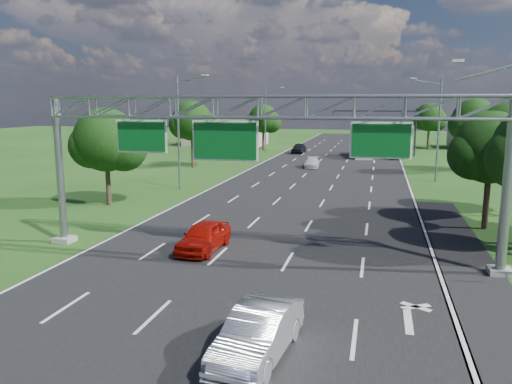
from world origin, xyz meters
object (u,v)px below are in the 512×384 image
(red_coupe, at_px, (204,236))
(silver_sedan, at_px, (258,333))
(traffic_signal, at_px, (391,121))
(sign_gantry, at_px, (261,120))
(box_truck, at_px, (364,146))

(red_coupe, bearing_deg, silver_sedan, -59.51)
(red_coupe, bearing_deg, traffic_signal, 81.49)
(traffic_signal, bearing_deg, silver_sedan, -94.45)
(sign_gantry, relative_size, red_coupe, 5.21)
(traffic_signal, distance_m, silver_sedan, 63.24)
(sign_gantry, distance_m, red_coupe, 6.91)
(traffic_signal, xyz_separation_m, silver_sedan, (-4.89, -62.90, -4.39))
(silver_sedan, distance_m, box_truck, 60.69)
(sign_gantry, bearing_deg, traffic_signal, 82.32)
(sign_gantry, distance_m, traffic_signal, 53.51)
(red_coupe, bearing_deg, sign_gantry, -4.23)
(sign_gantry, height_order, box_truck, sign_gantry)
(red_coupe, height_order, silver_sedan, silver_sedan)
(sign_gantry, height_order, silver_sedan, sign_gantry)
(sign_gantry, bearing_deg, box_truck, 86.02)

